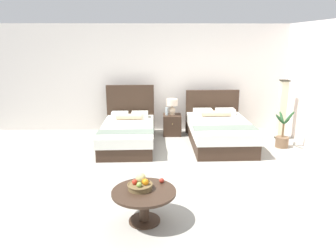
{
  "coord_description": "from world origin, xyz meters",
  "views": [
    {
      "loc": [
        -0.3,
        -5.72,
        2.43
      ],
      "look_at": [
        -0.16,
        0.44,
        0.75
      ],
      "focal_mm": 34.56,
      "sensor_mm": 36.0,
      "label": 1
    }
  ],
  "objects_px": {
    "vase": "(167,111)",
    "fruit_bowl": "(140,184)",
    "nightstand": "(172,125)",
    "table_lamp": "(172,105)",
    "coffee_table": "(144,199)",
    "floor_lamp_corner": "(282,110)",
    "loose_apple": "(162,180)",
    "potted_palm": "(282,137)",
    "bed_near_window": "(128,133)",
    "bed_near_corner": "(219,131)"
  },
  "relations": [
    {
      "from": "vase",
      "to": "fruit_bowl",
      "type": "xyz_separation_m",
      "value": [
        -0.44,
        -4.01,
        -0.11
      ]
    },
    {
      "from": "potted_palm",
      "to": "vase",
      "type": "bearing_deg",
      "value": 158.95
    },
    {
      "from": "loose_apple",
      "to": "potted_palm",
      "type": "distance_m",
      "value": 3.97
    },
    {
      "from": "fruit_bowl",
      "to": "nightstand",
      "type": "bearing_deg",
      "value": 81.94
    },
    {
      "from": "table_lamp",
      "to": "vase",
      "type": "xyz_separation_m",
      "value": [
        -0.14,
        -0.06,
        -0.16
      ]
    },
    {
      "from": "coffee_table",
      "to": "potted_palm",
      "type": "relative_size",
      "value": 1.0
    },
    {
      "from": "floor_lamp_corner",
      "to": "nightstand",
      "type": "bearing_deg",
      "value": 171.16
    },
    {
      "from": "bed_near_corner",
      "to": "loose_apple",
      "type": "height_order",
      "value": "bed_near_corner"
    },
    {
      "from": "potted_palm",
      "to": "nightstand",
      "type": "bearing_deg",
      "value": 157.11
    },
    {
      "from": "floor_lamp_corner",
      "to": "coffee_table",
      "type": "bearing_deg",
      "value": -130.83
    },
    {
      "from": "nightstand",
      "to": "table_lamp",
      "type": "relative_size",
      "value": 1.31
    },
    {
      "from": "fruit_bowl",
      "to": "loose_apple",
      "type": "height_order",
      "value": "fruit_bowl"
    },
    {
      "from": "potted_palm",
      "to": "fruit_bowl",
      "type": "bearing_deg",
      "value": -135.69
    },
    {
      "from": "bed_near_corner",
      "to": "potted_palm",
      "type": "relative_size",
      "value": 2.54
    },
    {
      "from": "vase",
      "to": "fruit_bowl",
      "type": "bearing_deg",
      "value": -96.21
    },
    {
      "from": "nightstand",
      "to": "floor_lamp_corner",
      "type": "bearing_deg",
      "value": -8.84
    },
    {
      "from": "nightstand",
      "to": "fruit_bowl",
      "type": "relative_size",
      "value": 1.54
    },
    {
      "from": "bed_near_window",
      "to": "table_lamp",
      "type": "bearing_deg",
      "value": 36.8
    },
    {
      "from": "vase",
      "to": "potted_palm",
      "type": "bearing_deg",
      "value": -21.05
    },
    {
      "from": "bed_near_corner",
      "to": "fruit_bowl",
      "type": "height_order",
      "value": "bed_near_corner"
    },
    {
      "from": "vase",
      "to": "floor_lamp_corner",
      "type": "relative_size",
      "value": 0.14
    },
    {
      "from": "bed_near_window",
      "to": "coffee_table",
      "type": "xyz_separation_m",
      "value": [
        0.54,
        -3.35,
        0.06
      ]
    },
    {
      "from": "bed_near_window",
      "to": "nightstand",
      "type": "height_order",
      "value": "bed_near_window"
    },
    {
      "from": "bed_near_corner",
      "to": "coffee_table",
      "type": "xyz_separation_m",
      "value": [
        -1.6,
        -3.33,
        0.03
      ]
    },
    {
      "from": "nightstand",
      "to": "table_lamp",
      "type": "distance_m",
      "value": 0.53
    },
    {
      "from": "nightstand",
      "to": "potted_palm",
      "type": "xyz_separation_m",
      "value": [
        2.49,
        -1.05,
        -0.04
      ]
    },
    {
      "from": "table_lamp",
      "to": "potted_palm",
      "type": "xyz_separation_m",
      "value": [
        2.49,
        -1.07,
        -0.56
      ]
    },
    {
      "from": "loose_apple",
      "to": "potted_palm",
      "type": "xyz_separation_m",
      "value": [
        2.78,
        2.82,
        -0.26
      ]
    },
    {
      "from": "table_lamp",
      "to": "loose_apple",
      "type": "bearing_deg",
      "value": -94.19
    },
    {
      "from": "coffee_table",
      "to": "potted_palm",
      "type": "bearing_deg",
      "value": 45.45
    },
    {
      "from": "vase",
      "to": "fruit_bowl",
      "type": "height_order",
      "value": "vase"
    },
    {
      "from": "floor_lamp_corner",
      "to": "loose_apple",
      "type": "bearing_deg",
      "value": -130.58
    },
    {
      "from": "nightstand",
      "to": "fruit_bowl",
      "type": "distance_m",
      "value": 4.1
    },
    {
      "from": "potted_palm",
      "to": "bed_near_window",
      "type": "bearing_deg",
      "value": 175.49
    },
    {
      "from": "bed_near_window",
      "to": "floor_lamp_corner",
      "type": "bearing_deg",
      "value": 5.45
    },
    {
      "from": "fruit_bowl",
      "to": "potted_palm",
      "type": "distance_m",
      "value": 4.3
    },
    {
      "from": "bed_near_window",
      "to": "bed_near_corner",
      "type": "distance_m",
      "value": 2.14
    },
    {
      "from": "vase",
      "to": "potted_palm",
      "type": "xyz_separation_m",
      "value": [
        2.63,
        -1.01,
        -0.4
      ]
    },
    {
      "from": "nightstand",
      "to": "potted_palm",
      "type": "relative_size",
      "value": 0.62
    },
    {
      "from": "bed_near_corner",
      "to": "fruit_bowl",
      "type": "bearing_deg",
      "value": -116.88
    },
    {
      "from": "vase",
      "to": "fruit_bowl",
      "type": "relative_size",
      "value": 0.58
    },
    {
      "from": "vase",
      "to": "loose_apple",
      "type": "relative_size",
      "value": 2.86
    },
    {
      "from": "bed_near_window",
      "to": "potted_palm",
      "type": "height_order",
      "value": "bed_near_window"
    },
    {
      "from": "nightstand",
      "to": "coffee_table",
      "type": "bearing_deg",
      "value": -97.25
    },
    {
      "from": "bed_near_window",
      "to": "floor_lamp_corner",
      "type": "distance_m",
      "value": 3.78
    },
    {
      "from": "coffee_table",
      "to": "floor_lamp_corner",
      "type": "relative_size",
      "value": 0.59
    },
    {
      "from": "bed_near_corner",
      "to": "loose_apple",
      "type": "bearing_deg",
      "value": -113.86
    },
    {
      "from": "loose_apple",
      "to": "potted_palm",
      "type": "relative_size",
      "value": 0.08
    },
    {
      "from": "bed_near_corner",
      "to": "floor_lamp_corner",
      "type": "relative_size",
      "value": 1.5
    },
    {
      "from": "loose_apple",
      "to": "bed_near_window",
      "type": "bearing_deg",
      "value": 104.02
    }
  ]
}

